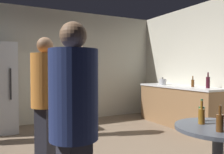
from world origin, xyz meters
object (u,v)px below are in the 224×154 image
Objects in this scene: foreground_table at (218,137)px; person_in_navy_shirt at (74,118)px; beer_bottle_brown at (220,122)px; beer_bottle_amber at (202,116)px; beer_bottle_green at (202,113)px; beer_bottle_on_counter at (193,83)px; person_in_orange_shirt at (45,95)px; person_in_white_shirt at (78,81)px; wine_bottle_on_counter at (208,82)px; kettle at (163,82)px.

person_in_navy_shirt reaches higher than foreground_table.
beer_bottle_brown is 0.14× the size of person_in_navy_shirt.
foreground_table is 3.48× the size of beer_bottle_amber.
beer_bottle_amber and beer_bottle_green have the same top height.
beer_bottle_brown is at bearing -117.93° from beer_bottle_green.
foreground_table is 0.28m from beer_bottle_brown.
beer_bottle_on_counter is at bearing 47.91° from foreground_table.
beer_bottle_amber is at bearing 72.44° from beer_bottle_brown.
beer_bottle_amber is 0.14× the size of person_in_orange_shirt.
beer_bottle_brown and beer_bottle_green have the same top height.
person_in_white_shirt reaches higher than beer_bottle_on_counter.
person_in_navy_shirt is at bearing -153.78° from wine_bottle_on_counter.
person_in_white_shirt is at bearing 155.94° from wine_bottle_on_counter.
person_in_white_shirt reaches higher than foreground_table.
wine_bottle_on_counter is 3.21m from person_in_orange_shirt.
person_in_white_shirt is at bearing 95.87° from beer_bottle_brown.
person_in_white_shirt is (-0.38, 2.58, 0.22)m from beer_bottle_amber.
foreground_table is at bearing 0.02° from person_in_white_shirt.
person_in_orange_shirt is at bearing -167.68° from beer_bottle_on_counter.
kettle reaches higher than beer_bottle_brown.
person_in_white_shirt is at bearing 98.37° from beer_bottle_amber.
person_in_orange_shirt is at bearing 134.01° from foreground_table.
kettle is 0.15× the size of person_in_orange_shirt.
kettle is 0.30× the size of foreground_table.
beer_bottle_amber is (-1.84, -2.78, -0.15)m from kettle.
person_in_white_shirt is at bearing 164.31° from beer_bottle_on_counter.
person_in_orange_shirt reaches higher than foreground_table.
wine_bottle_on_counter is 0.19× the size of person_in_orange_shirt.
person_in_orange_shirt is (-3.20, -0.31, -0.05)m from wine_bottle_on_counter.
beer_bottle_green is (0.04, 0.23, 0.19)m from foreground_table.
person_in_navy_shirt reaches higher than kettle.
kettle is at bearing 94.43° from wine_bottle_on_counter.
foreground_table is at bearing 0.56° from person_in_orange_shirt.
wine_bottle_on_counter is at bearing 42.01° from foreground_table.
beer_bottle_brown reaches higher than foreground_table.
person_in_white_shirt is (0.95, 2.64, 0.10)m from person_in_navy_shirt.
foreground_table is at bearing -64.61° from beer_bottle_amber.
beer_bottle_green is (-1.73, -2.69, -0.15)m from kettle.
beer_bottle_amber is 0.29m from beer_bottle_brown.
beer_bottle_brown is 0.13× the size of person_in_white_shirt.
wine_bottle_on_counter reaches higher than beer_bottle_amber.
person_in_navy_shirt reaches higher than wine_bottle_on_counter.
person_in_orange_shirt reaches higher than person_in_navy_shirt.
beer_bottle_green is (-1.83, -1.45, -0.20)m from wine_bottle_on_counter.
beer_bottle_amber is (-0.07, 0.14, 0.19)m from foreground_table.
beer_bottle_green is 2.54m from person_in_white_shirt.
beer_bottle_on_counter is 2.99m from beer_bottle_brown.
person_in_orange_shirt reaches higher than beer_bottle_on_counter.
beer_bottle_brown is at bearing -138.05° from wine_bottle_on_counter.
person_in_orange_shirt reaches higher than beer_bottle_amber.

